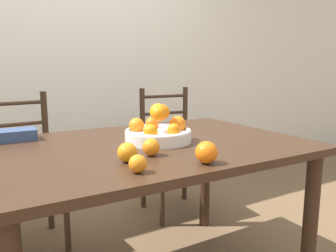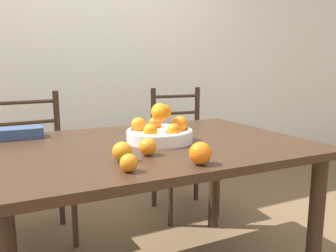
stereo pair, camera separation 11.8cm
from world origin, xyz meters
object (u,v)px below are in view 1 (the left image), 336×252
fruit_bowl (158,131)px  orange_loose_2 (138,164)px  orange_loose_3 (206,152)px  orange_loose_1 (151,147)px  orange_loose_0 (127,152)px  chair_right (172,151)px  chair_left (22,173)px  book_stack (12,135)px

fruit_bowl → orange_loose_2: (-0.29, -0.39, -0.02)m
fruit_bowl → orange_loose_3: bearing=-93.1°
fruit_bowl → orange_loose_1: bearing=-125.0°
orange_loose_0 → orange_loose_1: 0.13m
chair_right → orange_loose_0: bearing=-124.2°
chair_left → chair_right: bearing=-4.9°
orange_loose_2 → orange_loose_3: orange_loose_3 is taller
orange_loose_0 → chair_right: bearing=51.6°
orange_loose_2 → book_stack: orange_loose_2 is taller
orange_loose_3 → chair_left: bearing=113.7°
orange_loose_3 → chair_left: 1.33m
orange_loose_0 → orange_loose_2: size_ratio=1.20×
fruit_bowl → book_stack: size_ratio=1.44×
orange_loose_3 → chair_right: size_ratio=0.09×
chair_right → fruit_bowl: bearing=-120.8°
orange_loose_2 → chair_left: bearing=102.3°
orange_loose_2 → book_stack: 0.83m
orange_loose_0 → orange_loose_1: size_ratio=1.06×
chair_right → chair_left: bearing=-175.9°
orange_loose_2 → book_stack: size_ratio=0.28×
orange_loose_3 → book_stack: bearing=126.5°
orange_loose_3 → chair_right: chair_right is taller
orange_loose_0 → chair_left: 1.10m
orange_loose_0 → chair_left: (-0.27, 1.02, -0.32)m
orange_loose_0 → orange_loose_2: orange_loose_0 is taller
fruit_bowl → chair_right: chair_right is taller
orange_loose_0 → orange_loose_3: orange_loose_3 is taller
fruit_bowl → orange_loose_2: 0.48m
orange_loose_2 → book_stack: (-0.32, 0.77, -0.00)m
chair_right → book_stack: bearing=-157.2°
fruit_bowl → chair_left: size_ratio=0.33×
orange_loose_2 → chair_right: size_ratio=0.07×
orange_loose_0 → chair_right: chair_right is taller
orange_loose_0 → orange_loose_1: bearing=17.7°
orange_loose_0 → orange_loose_2: 0.14m
orange_loose_0 → chair_left: size_ratio=0.08×
orange_loose_0 → chair_right: (0.81, 1.02, -0.32)m
chair_right → book_stack: (-1.15, -0.39, 0.31)m
fruit_bowl → chair_right: size_ratio=0.33×
orange_loose_1 → book_stack: (-0.46, 0.59, -0.01)m
orange_loose_2 → book_stack: bearing=112.7°
fruit_bowl → orange_loose_0: 0.37m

